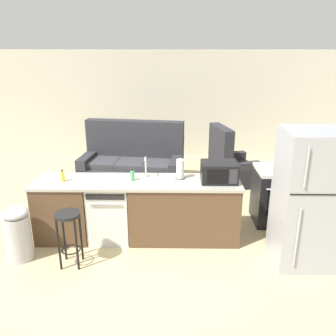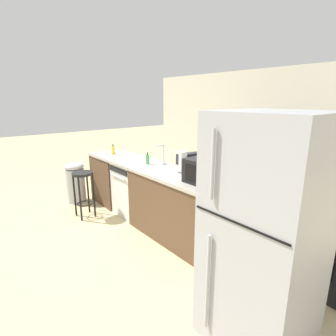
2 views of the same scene
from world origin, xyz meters
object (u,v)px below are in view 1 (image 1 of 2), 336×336
Objects in this scene: kettle at (296,166)px; bar_stool at (69,228)px; paper_towel_roll at (180,169)px; couch at (133,165)px; dishwasher at (110,211)px; refrigerator at (307,199)px; microwave at (219,172)px; dish_soap_bottle at (63,176)px; stove_range at (279,195)px; trash_bin at (18,233)px; soap_bottle at (132,176)px; armchair at (229,167)px.

bar_stool is at bearing -160.41° from kettle.
paper_towel_roll is 1.71m from bar_stool.
couch reaches higher than bar_stool.
kettle is 3.39m from bar_stool.
kettle is at bearing 8.68° from dishwasher.
kettle is (2.77, 0.42, 0.56)m from dishwasher.
refrigerator reaches higher than microwave.
dish_soap_bottle is 3.43m from kettle.
stove_range is 4.39× the size of kettle.
refrigerator is at bearing -11.93° from dishwasher.
refrigerator is at bearing 0.31° from trash_bin.
dishwasher is at bearing -176.79° from soap_bottle.
bar_stool is (-3.00, -0.15, -0.35)m from refrigerator.
dish_soap_bottle is (-0.97, -0.05, 0.00)m from soap_bottle.
kettle is at bearing 10.12° from paper_towel_roll.
microwave is at bearing -0.05° from dishwasher.
stove_range is 5.11× the size of dish_soap_bottle.
armchair is (2.06, 2.19, -0.07)m from dishwasher.
dishwasher is 0.84m from dish_soap_bottle.
microwave is (1.56, -0.00, 0.62)m from dishwasher.
paper_towel_roll is 2.34m from trash_bin.
stove_range is at bearing -32.79° from couch.
couch is at bearing 147.21° from stove_range.
paper_towel_roll is 1.60× the size of dish_soap_bottle.
microwave is 2.82m from trash_bin.
paper_towel_roll is at bearing 168.31° from microwave.
kettle is 2.01m from armchair.
bar_stool is 2.91m from couch.
dish_soap_bottle is 0.24× the size of trash_bin.
refrigerator is at bearing -14.14° from soap_bottle.
soap_bottle reaches higher than trash_bin.
dish_soap_bottle reaches higher than trash_bin.
dishwasher is 1.14× the size of trash_bin.
trash_bin is at bearing -163.29° from stove_range.
soap_bottle is at bearing 179.03° from microwave.
trash_bin is at bearing -114.23° from couch.
couch is at bearing 80.10° from bar_stool.
paper_towel_roll reaches higher than dish_soap_bottle.
dish_soap_bottle is (-2.19, -0.03, -0.07)m from microwave.
dishwasher is 0.65m from soap_bottle.
couch is at bearing 124.00° from microwave.
soap_bottle is 0.86× the size of kettle.
refrigerator reaches higher than soap_bottle.
trash_bin is at bearing -153.13° from dishwasher.
dishwasher is 0.70× the size of armchair.
stove_range is 1.32m from microwave.
paper_towel_roll is 0.24× the size of armchair.
microwave is 2.14m from bar_stool.
dish_soap_bottle reaches higher than dishwasher.
soap_bottle is at bearing -170.55° from kettle.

